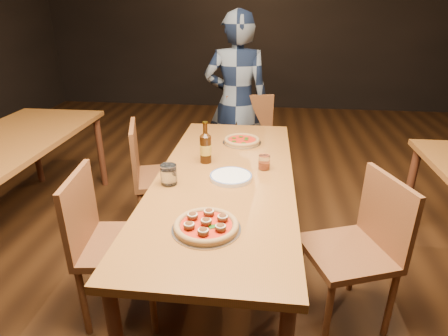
# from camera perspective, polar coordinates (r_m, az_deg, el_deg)

# --- Properties ---
(ground) EXTENTS (9.00, 9.00, 0.00)m
(ground) POSITION_cam_1_polar(r_m,az_deg,el_deg) (2.62, 0.13, -16.14)
(ground) COLOR black
(table_main) EXTENTS (0.80, 2.00, 0.75)m
(table_main) POSITION_cam_1_polar(r_m,az_deg,el_deg) (2.25, 0.15, -2.79)
(table_main) COLOR brown
(table_main) RESTS_ON ground
(chair_main_nw) EXTENTS (0.48, 0.48, 0.92)m
(chair_main_nw) POSITION_cam_1_polar(r_m,az_deg,el_deg) (2.19, -15.36, -11.09)
(chair_main_nw) COLOR #632C1A
(chair_main_nw) RESTS_ON ground
(chair_main_sw) EXTENTS (0.54, 0.54, 0.92)m
(chair_main_sw) POSITION_cam_1_polar(r_m,az_deg,el_deg) (2.92, -9.14, -1.24)
(chair_main_sw) COLOR #632C1A
(chair_main_sw) RESTS_ON ground
(chair_main_e) EXTENTS (0.55, 0.55, 0.91)m
(chair_main_e) POSITION_cam_1_polar(r_m,az_deg,el_deg) (2.18, 18.31, -11.98)
(chair_main_e) COLOR #632C1A
(chair_main_e) RESTS_ON ground
(chair_end) EXTENTS (0.52, 0.52, 0.95)m
(chair_end) POSITION_cam_1_polar(r_m,az_deg,el_deg) (3.44, 4.25, 3.21)
(chair_end) COLOR #632C1A
(chair_end) RESTS_ON ground
(pizza_meatball) EXTENTS (0.31, 0.31, 0.06)m
(pizza_meatball) POSITION_cam_1_polar(r_m,az_deg,el_deg) (1.70, -2.72, -8.71)
(pizza_meatball) COLOR #B7B7BF
(pizza_meatball) RESTS_ON table_main
(pizza_margherita) EXTENTS (0.28, 0.28, 0.04)m
(pizza_margherita) POSITION_cam_1_polar(r_m,az_deg,el_deg) (2.73, 2.75, 4.20)
(pizza_margherita) COLOR #B7B7BF
(pizza_margherita) RESTS_ON table_main
(plate_stack) EXTENTS (0.25, 0.25, 0.02)m
(plate_stack) POSITION_cam_1_polar(r_m,az_deg,el_deg) (2.17, 1.06, -1.35)
(plate_stack) COLOR white
(plate_stack) RESTS_ON table_main
(beer_bottle) EXTENTS (0.07, 0.07, 0.26)m
(beer_bottle) POSITION_cam_1_polar(r_m,az_deg,el_deg) (2.37, -2.82, 3.01)
(beer_bottle) COLOR black
(beer_bottle) RESTS_ON table_main
(water_glass) EXTENTS (0.09, 0.09, 0.11)m
(water_glass) POSITION_cam_1_polar(r_m,az_deg,el_deg) (2.11, -8.42, -1.00)
(water_glass) COLOR white
(water_glass) RESTS_ON table_main
(amber_glass) EXTENTS (0.07, 0.07, 0.09)m
(amber_glass) POSITION_cam_1_polar(r_m,az_deg,el_deg) (2.30, 6.15, 0.87)
(amber_glass) COLOR #AA3C13
(amber_glass) RESTS_ON table_main
(diner) EXTENTS (0.62, 0.42, 1.65)m
(diner) POSITION_cam_1_polar(r_m,az_deg,el_deg) (3.55, 1.91, 9.84)
(diner) COLOR black
(diner) RESTS_ON ground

